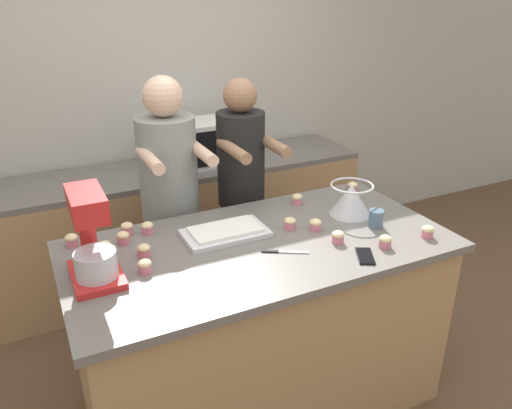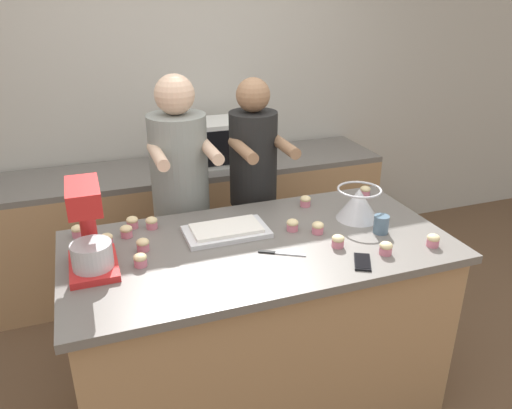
# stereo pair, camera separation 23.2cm
# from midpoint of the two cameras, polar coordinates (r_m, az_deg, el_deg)

# --- Properties ---
(ground_plane) EXTENTS (16.00, 16.00, 0.00)m
(ground_plane) POSITION_cam_midpoint_polar(r_m,az_deg,el_deg) (2.94, 2.75, -21.16)
(ground_plane) COLOR brown
(back_wall) EXTENTS (10.00, 0.06, 2.70)m
(back_wall) POSITION_cam_midpoint_polar(r_m,az_deg,el_deg) (3.83, -7.10, 12.63)
(back_wall) COLOR #B2ADA3
(back_wall) RESTS_ON ground_plane
(island_counter) EXTENTS (1.82, 0.92, 0.96)m
(island_counter) POSITION_cam_midpoint_polar(r_m,az_deg,el_deg) (2.62, 2.96, -13.69)
(island_counter) COLOR #A87F56
(island_counter) RESTS_ON ground_plane
(back_counter) EXTENTS (2.80, 0.60, 0.89)m
(back_counter) POSITION_cam_midpoint_polar(r_m,az_deg,el_deg) (3.78, -5.20, -1.90)
(back_counter) COLOR #A87F56
(back_counter) RESTS_ON ground_plane
(person_left) EXTENTS (0.34, 0.50, 1.66)m
(person_left) POSITION_cam_midpoint_polar(r_m,az_deg,el_deg) (2.91, -6.20, -0.70)
(person_left) COLOR brown
(person_left) RESTS_ON ground_plane
(person_right) EXTENTS (0.30, 0.48, 1.61)m
(person_right) POSITION_cam_midpoint_polar(r_m,az_deg,el_deg) (3.04, 1.91, 0.24)
(person_right) COLOR brown
(person_right) RESTS_ON ground_plane
(stand_mixer) EXTENTS (0.20, 0.30, 0.39)m
(stand_mixer) POSITION_cam_midpoint_polar(r_m,az_deg,el_deg) (2.15, -15.68, -3.23)
(stand_mixer) COLOR red
(stand_mixer) RESTS_ON island_counter
(mixing_bowl) EXTENTS (0.23, 0.23, 0.17)m
(mixing_bowl) POSITION_cam_midpoint_polar(r_m,az_deg,el_deg) (2.65, 14.10, 0.14)
(mixing_bowl) COLOR #BCBCC1
(mixing_bowl) RESTS_ON island_counter
(baking_tray) EXTENTS (0.41, 0.23, 0.04)m
(baking_tray) POSITION_cam_midpoint_polar(r_m,az_deg,el_deg) (2.44, -0.69, -3.07)
(baking_tray) COLOR silver
(baking_tray) RESTS_ON island_counter
(microwave_oven) EXTENTS (0.55, 0.34, 0.31)m
(microwave_oven) POSITION_cam_midpoint_polar(r_m,az_deg,el_deg) (3.61, -2.61, 7.14)
(microwave_oven) COLOR silver
(microwave_oven) RESTS_ON back_counter
(cell_phone) EXTENTS (0.13, 0.16, 0.01)m
(cell_phone) POSITION_cam_midpoint_polar(r_m,az_deg,el_deg) (2.27, 14.97, -6.43)
(cell_phone) COLOR black
(cell_phone) RESTS_ON island_counter
(drinking_glass) EXTENTS (0.07, 0.07, 0.09)m
(drinking_glass) POSITION_cam_midpoint_polar(r_m,az_deg,el_deg) (2.54, 16.68, -2.24)
(drinking_glass) COLOR slate
(drinking_glass) RESTS_ON island_counter
(knife) EXTENTS (0.20, 0.12, 0.01)m
(knife) POSITION_cam_midpoint_polar(r_m,az_deg,el_deg) (2.28, 5.50, -5.64)
(knife) COLOR #BCBCC1
(knife) RESTS_ON island_counter
(cupcake_0) EXTENTS (0.06, 0.06, 0.06)m
(cupcake_0) POSITION_cam_midpoint_polar(r_m,az_deg,el_deg) (2.37, 12.15, -4.16)
(cupcake_0) COLOR #D17084
(cupcake_0) RESTS_ON island_counter
(cupcake_1) EXTENTS (0.06, 0.06, 0.06)m
(cupcake_1) POSITION_cam_midpoint_polar(r_m,az_deg,el_deg) (2.50, 22.14, -3.86)
(cupcake_1) COLOR #D17084
(cupcake_1) RESTS_ON island_counter
(cupcake_2) EXTENTS (0.06, 0.06, 0.06)m
(cupcake_2) POSITION_cam_midpoint_polar(r_m,az_deg,el_deg) (2.32, -10.02, -4.60)
(cupcake_2) COLOR #D17084
(cupcake_2) RESTS_ON island_counter
(cupcake_3) EXTENTS (0.06, 0.06, 0.06)m
(cupcake_3) POSITION_cam_midpoint_polar(r_m,az_deg,el_deg) (2.52, -17.27, -2.96)
(cupcake_3) COLOR #D17084
(cupcake_3) RESTS_ON island_counter
(cupcake_4) EXTENTS (0.06, 0.06, 0.06)m
(cupcake_4) POSITION_cam_midpoint_polar(r_m,az_deg,el_deg) (2.36, 17.39, -4.84)
(cupcake_4) COLOR #D17084
(cupcake_4) RESTS_ON island_counter
(cupcake_5) EXTENTS (0.06, 0.06, 0.06)m
(cupcake_5) POSITION_cam_midpoint_polar(r_m,az_deg,el_deg) (2.47, 9.79, -2.68)
(cupcake_5) COLOR #D17084
(cupcake_5) RESTS_ON island_counter
(cupcake_6) EXTENTS (0.06, 0.06, 0.06)m
(cupcake_6) POSITION_cam_midpoint_polar(r_m,az_deg,el_deg) (2.46, -12.01, -3.06)
(cupcake_6) COLOR #D17084
(cupcake_6) RESTS_ON island_counter
(cupcake_7) EXTENTS (0.06, 0.06, 0.06)m
(cupcake_7) POSITION_cam_midpoint_polar(r_m,az_deg,el_deg) (2.97, 14.58, 1.46)
(cupcake_7) COLOR #D17084
(cupcake_7) RESTS_ON island_counter
(cupcake_8) EXTENTS (0.06, 0.06, 0.06)m
(cupcake_8) POSITION_cam_midpoint_polar(r_m,az_deg,el_deg) (2.77, 8.07, 0.36)
(cupcake_8) COLOR #D17084
(cupcake_8) RESTS_ON island_counter
(cupcake_9) EXTENTS (0.06, 0.06, 0.06)m
(cupcake_9) POSITION_cam_midpoint_polar(r_m,az_deg,el_deg) (2.20, -10.15, -6.31)
(cupcake_9) COLOR #D17084
(cupcake_9) RESTS_ON island_counter
(cupcake_10) EXTENTS (0.06, 0.06, 0.06)m
(cupcake_10) POSITION_cam_midpoint_polar(r_m,az_deg,el_deg) (2.54, -11.45, -2.04)
(cupcake_10) COLOR #D17084
(cupcake_10) RESTS_ON island_counter
(cupcake_11) EXTENTS (0.06, 0.06, 0.06)m
(cupcake_11) POSITION_cam_midpoint_polar(r_m,az_deg,el_deg) (2.40, -14.07, -3.96)
(cupcake_11) COLOR #D17084
(cupcake_11) RESTS_ON island_counter
(cupcake_12) EXTENTS (0.06, 0.06, 0.06)m
(cupcake_12) POSITION_cam_midpoint_polar(r_m,az_deg,el_deg) (2.48, 6.87, -2.38)
(cupcake_12) COLOR #D17084
(cupcake_12) RESTS_ON island_counter
(cupcake_13) EXTENTS (0.06, 0.06, 0.06)m
(cupcake_13) POSITION_cam_midpoint_polar(r_m,az_deg,el_deg) (2.52, -9.28, -2.11)
(cupcake_13) COLOR #D17084
(cupcake_13) RESTS_ON island_counter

